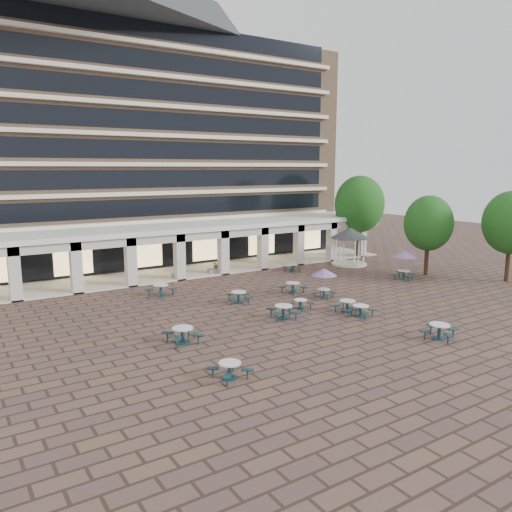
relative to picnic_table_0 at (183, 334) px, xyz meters
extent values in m
plane|color=brown|center=(8.43, 2.01, -0.52)|extent=(120.00, 120.00, 0.00)
cube|color=#997656|center=(8.43, 27.51, 10.48)|extent=(40.00, 15.00, 22.00)
cube|color=beige|center=(8.43, 19.76, 3.98)|extent=(36.80, 0.50, 0.35)
cube|color=black|center=(8.43, 19.99, 5.28)|extent=(35.20, 0.05, 1.60)
cube|color=beige|center=(8.43, 19.76, 6.58)|extent=(36.80, 0.50, 0.35)
cube|color=black|center=(8.43, 19.99, 7.88)|extent=(35.20, 0.05, 1.60)
cube|color=beige|center=(8.43, 19.76, 9.18)|extent=(36.80, 0.50, 0.35)
cube|color=black|center=(8.43, 19.99, 10.48)|extent=(35.20, 0.05, 1.60)
cube|color=beige|center=(8.43, 19.76, 11.78)|extent=(36.80, 0.50, 0.35)
cube|color=black|center=(8.43, 19.99, 13.08)|extent=(35.20, 0.05, 1.60)
cube|color=beige|center=(8.43, 19.76, 14.38)|extent=(36.80, 0.50, 0.35)
cube|color=black|center=(8.43, 19.99, 15.68)|extent=(35.20, 0.05, 1.60)
cube|color=beige|center=(8.43, 19.76, 16.98)|extent=(36.80, 0.50, 0.35)
cube|color=black|center=(8.43, 19.99, 18.28)|extent=(35.20, 0.05, 1.60)
cube|color=beige|center=(8.43, 19.76, 19.58)|extent=(36.80, 0.50, 0.35)
cube|color=black|center=(8.43, 19.99, 20.88)|extent=(35.20, 0.05, 1.60)
cube|color=white|center=(8.43, 17.01, 3.68)|extent=(42.00, 6.60, 0.40)
cube|color=beige|center=(8.43, 14.16, 3.23)|extent=(42.00, 0.30, 0.90)
cube|color=black|center=(8.43, 19.71, 1.28)|extent=(38.00, 0.15, 3.20)
cube|color=beige|center=(8.43, 17.01, -0.46)|extent=(42.00, 6.00, 0.12)
cube|color=beige|center=(-6.35, 14.41, 1.48)|extent=(0.80, 0.80, 4.00)
cube|color=beige|center=(-2.12, 14.41, 1.48)|extent=(0.80, 0.80, 4.00)
cube|color=beige|center=(2.10, 14.41, 1.48)|extent=(0.80, 0.80, 4.00)
cube|color=beige|center=(6.32, 14.41, 1.48)|extent=(0.80, 0.80, 4.00)
cube|color=beige|center=(10.54, 14.41, 1.48)|extent=(0.80, 0.80, 4.00)
cube|color=beige|center=(14.76, 14.41, 1.48)|extent=(0.80, 0.80, 4.00)
cube|color=beige|center=(18.99, 14.41, 1.48)|extent=(0.80, 0.80, 4.00)
cube|color=beige|center=(23.21, 14.41, 1.48)|extent=(0.80, 0.80, 4.00)
cube|color=beige|center=(27.43, 14.41, 1.48)|extent=(0.80, 0.80, 4.00)
cube|color=#FFD88C|center=(-1.17, 19.56, 1.08)|extent=(3.20, 0.08, 2.40)
cube|color=#FFD88C|center=(5.23, 19.56, 1.08)|extent=(3.20, 0.08, 2.40)
cube|color=#FFD88C|center=(11.63, 19.56, 1.08)|extent=(3.20, 0.08, 2.40)
cube|color=#FFD88C|center=(18.03, 19.56, 1.08)|extent=(3.20, 0.08, 2.40)
cube|color=#FFD88C|center=(24.43, 19.56, 1.08)|extent=(3.20, 0.08, 2.40)
cylinder|color=#14353E|center=(0.00, 0.00, -0.49)|extent=(0.80, 0.80, 0.05)
cylinder|color=#14353E|center=(0.00, 0.00, -0.14)|extent=(0.21, 0.21, 0.75)
cylinder|color=silver|center=(0.00, 0.00, 0.32)|extent=(1.14, 1.14, 0.06)
cube|color=#14353E|center=(0.64, 0.62, -0.01)|extent=(0.68, 0.67, 0.06)
cylinder|color=#14353E|center=(0.64, 0.62, -0.28)|extent=(0.09, 0.09, 0.48)
cube|color=#14353E|center=(-0.62, 0.64, -0.01)|extent=(0.67, 0.68, 0.06)
cylinder|color=#14353E|center=(-0.62, 0.64, -0.28)|extent=(0.09, 0.09, 0.48)
cube|color=#14353E|center=(-0.64, -0.62, -0.01)|extent=(0.68, 0.67, 0.06)
cylinder|color=#14353E|center=(-0.64, -0.62, -0.28)|extent=(0.09, 0.09, 0.48)
cube|color=#14353E|center=(0.62, -0.64, -0.01)|extent=(0.67, 0.68, 0.06)
cylinder|color=#14353E|center=(0.62, -0.64, -0.28)|extent=(0.09, 0.09, 0.48)
cylinder|color=#14353E|center=(-0.16, -5.44, -0.50)|extent=(0.71, 0.71, 0.04)
cylinder|color=#14353E|center=(-0.16, -5.44, -0.18)|extent=(0.18, 0.18, 0.67)
cylinder|color=silver|center=(-0.16, -5.44, 0.23)|extent=(1.02, 1.02, 0.05)
cube|color=#14353E|center=(0.33, -4.82, -0.07)|extent=(0.57, 0.61, 0.05)
cylinder|color=#14353E|center=(0.33, -4.82, -0.30)|extent=(0.08, 0.08, 0.43)
cube|color=#14353E|center=(-0.78, -4.94, -0.07)|extent=(0.61, 0.57, 0.05)
cylinder|color=#14353E|center=(-0.78, -4.94, -0.30)|extent=(0.08, 0.08, 0.43)
cube|color=#14353E|center=(-0.66, -6.06, -0.07)|extent=(0.57, 0.61, 0.05)
cylinder|color=#14353E|center=(-0.66, -6.06, -0.30)|extent=(0.08, 0.08, 0.43)
cube|color=#14353E|center=(0.45, -5.93, -0.07)|extent=(0.61, 0.57, 0.05)
cylinder|color=#14353E|center=(0.45, -5.93, -0.30)|extent=(0.08, 0.08, 0.43)
cylinder|color=#14353E|center=(11.55, -1.73, -0.50)|extent=(0.70, 0.70, 0.04)
cylinder|color=#14353E|center=(11.55, -1.73, -0.18)|extent=(0.18, 0.18, 0.66)
cylinder|color=silver|center=(11.55, -1.73, 0.22)|extent=(1.01, 1.01, 0.05)
cube|color=#14353E|center=(11.88, -1.02, -0.07)|extent=(0.49, 0.62, 0.05)
cylinder|color=#14353E|center=(11.88, -1.02, -0.30)|extent=(0.08, 0.08, 0.42)
cube|color=#14353E|center=(10.84, -1.41, -0.07)|extent=(0.62, 0.49, 0.05)
cylinder|color=#14353E|center=(10.84, -1.41, -0.30)|extent=(0.08, 0.08, 0.42)
cube|color=#14353E|center=(11.23, -2.44, -0.07)|extent=(0.49, 0.62, 0.05)
cylinder|color=#14353E|center=(11.23, -2.44, -0.30)|extent=(0.08, 0.08, 0.42)
cube|color=#14353E|center=(12.27, -2.06, -0.07)|extent=(0.62, 0.49, 0.05)
cylinder|color=#14353E|center=(12.27, -2.06, -0.30)|extent=(0.08, 0.08, 0.42)
cylinder|color=#14353E|center=(12.26, -7.11, -0.49)|extent=(0.78, 0.78, 0.04)
cylinder|color=#14353E|center=(12.26, -7.11, -0.15)|extent=(0.20, 0.20, 0.73)
cylinder|color=silver|center=(12.26, -7.11, 0.30)|extent=(1.11, 1.11, 0.06)
cube|color=#14353E|center=(12.58, -6.30, -0.03)|extent=(0.51, 0.68, 0.06)
cylinder|color=#14353E|center=(12.58, -6.30, -0.28)|extent=(0.09, 0.09, 0.47)
cube|color=#14353E|center=(11.46, -6.80, -0.03)|extent=(0.68, 0.51, 0.06)
cylinder|color=#14353E|center=(11.46, -6.80, -0.28)|extent=(0.09, 0.09, 0.47)
cube|color=#14353E|center=(11.95, -7.92, -0.03)|extent=(0.51, 0.68, 0.06)
cylinder|color=#14353E|center=(11.95, -7.92, -0.28)|extent=(0.09, 0.09, 0.47)
cube|color=#14353E|center=(13.07, -7.42, -0.03)|extent=(0.68, 0.51, 0.06)
cylinder|color=#14353E|center=(13.07, -7.42, -0.28)|extent=(0.09, 0.09, 0.47)
cylinder|color=#14353E|center=(7.23, 0.68, -0.49)|extent=(0.79, 0.79, 0.04)
cylinder|color=#14353E|center=(7.23, 0.68, -0.15)|extent=(0.20, 0.20, 0.74)
cylinder|color=silver|center=(7.23, 0.68, 0.30)|extent=(1.12, 1.12, 0.06)
cube|color=#14353E|center=(8.01, 1.08, -0.02)|extent=(0.69, 0.56, 0.06)
cylinder|color=#14353E|center=(8.01, 1.08, -0.28)|extent=(0.09, 0.09, 0.47)
cube|color=#14353E|center=(6.83, 1.46, -0.02)|extent=(0.56, 0.69, 0.06)
cylinder|color=#14353E|center=(6.83, 1.46, -0.28)|extent=(0.09, 0.09, 0.47)
cube|color=#14353E|center=(6.45, 0.28, -0.02)|extent=(0.69, 0.56, 0.06)
cylinder|color=#14353E|center=(6.45, 0.28, -0.28)|extent=(0.09, 0.09, 0.47)
cube|color=#14353E|center=(7.63, -0.10, -0.02)|extent=(0.56, 0.69, 0.06)
cylinder|color=#14353E|center=(7.63, -0.10, -0.28)|extent=(0.09, 0.09, 0.47)
cylinder|color=#14353E|center=(12.66, 3.17, -0.50)|extent=(0.63, 0.63, 0.04)
cylinder|color=#14353E|center=(12.66, 3.17, -0.22)|extent=(0.16, 0.16, 0.59)
cylinder|color=silver|center=(12.66, 3.17, 0.14)|extent=(0.90, 0.90, 0.04)
cube|color=#14353E|center=(12.91, 3.82, -0.12)|extent=(0.41, 0.55, 0.04)
cylinder|color=#14353E|center=(12.91, 3.82, -0.33)|extent=(0.07, 0.07, 0.38)
cube|color=#14353E|center=(12.00, 3.42, -0.12)|extent=(0.55, 0.41, 0.04)
cylinder|color=#14353E|center=(12.00, 3.42, -0.33)|extent=(0.07, 0.07, 0.38)
cube|color=#14353E|center=(12.41, 2.51, -0.12)|extent=(0.41, 0.55, 0.04)
cylinder|color=#14353E|center=(12.41, 2.51, -0.33)|extent=(0.07, 0.07, 0.38)
cube|color=#14353E|center=(13.31, 2.92, -0.12)|extent=(0.55, 0.41, 0.04)
cylinder|color=#14353E|center=(13.31, 2.92, -0.33)|extent=(0.07, 0.07, 0.38)
cylinder|color=gray|center=(12.66, 3.17, 0.56)|extent=(0.04, 0.04, 2.16)
cone|color=#8662A8|center=(12.66, 3.17, 1.42)|extent=(1.89, 1.89, 0.49)
cylinder|color=#14353E|center=(11.66, 5.58, -0.49)|extent=(0.74, 0.74, 0.04)
cylinder|color=#14353E|center=(11.66, 5.58, -0.17)|extent=(0.19, 0.19, 0.69)
cylinder|color=silver|center=(11.66, 5.58, 0.25)|extent=(1.05, 1.05, 0.05)
cube|color=#14353E|center=(12.13, 6.26, -0.05)|extent=(0.57, 0.64, 0.05)
cylinder|color=#14353E|center=(12.13, 6.26, -0.29)|extent=(0.08, 0.08, 0.44)
cube|color=#14353E|center=(10.98, 6.05, -0.05)|extent=(0.64, 0.57, 0.05)
cylinder|color=#14353E|center=(10.98, 6.05, -0.29)|extent=(0.08, 0.08, 0.44)
cube|color=#14353E|center=(11.20, 4.91, -0.05)|extent=(0.57, 0.64, 0.05)
cylinder|color=#14353E|center=(11.20, 4.91, -0.29)|extent=(0.08, 0.08, 0.44)
cube|color=#14353E|center=(12.34, 5.12, -0.05)|extent=(0.64, 0.57, 0.05)
cylinder|color=#14353E|center=(12.34, 5.12, -0.29)|extent=(0.08, 0.08, 0.44)
cylinder|color=#14353E|center=(2.91, 10.23, -0.49)|extent=(0.77, 0.77, 0.04)
cylinder|color=#14353E|center=(2.91, 10.23, -0.15)|extent=(0.20, 0.20, 0.73)
cylinder|color=silver|center=(2.91, 10.23, 0.29)|extent=(1.11, 1.11, 0.06)
cube|color=#14353E|center=(3.26, 11.02, -0.03)|extent=(0.53, 0.68, 0.06)
cylinder|color=#14353E|center=(3.26, 11.02, -0.28)|extent=(0.09, 0.09, 0.46)
cube|color=#14353E|center=(2.12, 10.57, -0.03)|extent=(0.68, 0.53, 0.06)
cylinder|color=#14353E|center=(2.12, 10.57, -0.28)|extent=(0.09, 0.09, 0.46)
cube|color=#14353E|center=(2.56, 9.44, -0.03)|extent=(0.53, 0.68, 0.06)
cylinder|color=#14353E|center=(2.56, 9.44, -0.28)|extent=(0.09, 0.09, 0.46)
cube|color=#14353E|center=(3.70, 9.88, -0.03)|extent=(0.68, 0.53, 0.06)
cylinder|color=#14353E|center=(3.70, 9.88, -0.28)|extent=(0.09, 0.09, 0.46)
cylinder|color=#14353E|center=(9.46, 1.80, -0.50)|extent=(0.60, 0.60, 0.03)
cylinder|color=#14353E|center=(9.46, 1.80, -0.23)|extent=(0.15, 0.15, 0.57)
cylinder|color=silver|center=(9.46, 1.80, 0.11)|extent=(0.86, 0.86, 0.04)
cube|color=#14353E|center=(9.81, 2.37, -0.14)|extent=(0.45, 0.53, 0.04)
cylinder|color=#14353E|center=(9.81, 2.37, -0.34)|extent=(0.07, 0.07, 0.36)
cube|color=#14353E|center=(8.89, 2.14, -0.14)|extent=(0.53, 0.45, 0.04)
cylinder|color=#14353E|center=(8.89, 2.14, -0.34)|extent=(0.07, 0.07, 0.36)
cube|color=#14353E|center=(9.12, 1.22, -0.14)|extent=(0.45, 0.53, 0.04)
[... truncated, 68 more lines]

